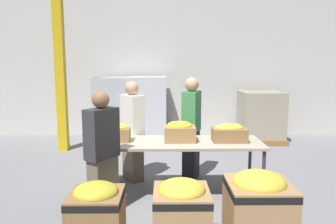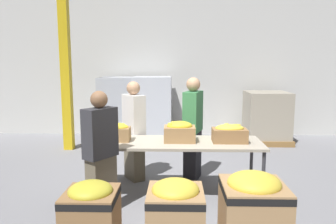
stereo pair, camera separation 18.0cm
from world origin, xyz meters
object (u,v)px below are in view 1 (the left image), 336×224
at_px(banana_box_0, 115,132).
at_px(donation_bin_1, 181,215).
at_px(volunteer_2, 191,129).
at_px(support_pillar, 60,61).
at_px(volunteer_1, 102,155).
at_px(pallet_stack_2, 114,109).
at_px(banana_box_1, 180,131).
at_px(banana_box_2, 229,133).
at_px(pallet_stack_0, 148,109).
at_px(pallet_stack_1, 260,117).
at_px(sorting_table, 176,145).
at_px(donation_bin_2, 258,211).
at_px(volunteer_0, 133,132).
at_px(donation_bin_0, 97,217).

height_order(banana_box_0, donation_bin_1, banana_box_0).
relative_size(volunteer_2, support_pillar, 0.43).
bearing_deg(volunteer_1, pallet_stack_2, 41.60).
height_order(banana_box_1, support_pillar, support_pillar).
bearing_deg(banana_box_2, volunteer_2, 125.82).
relative_size(pallet_stack_0, pallet_stack_1, 1.29).
height_order(sorting_table, banana_box_2, banana_box_2).
bearing_deg(sorting_table, donation_bin_2, -63.20).
bearing_deg(sorting_table, volunteer_0, 137.40).
xyz_separation_m(sorting_table, banana_box_2, (0.79, -0.01, 0.18)).
bearing_deg(donation_bin_0, pallet_stack_2, 96.67).
bearing_deg(pallet_stack_1, banana_box_2, -113.37).
height_order(banana_box_0, pallet_stack_1, pallet_stack_1).
bearing_deg(pallet_stack_2, volunteer_0, -75.47).
height_order(banana_box_1, volunteer_1, volunteer_1).
height_order(donation_bin_1, pallet_stack_2, pallet_stack_2).
relative_size(banana_box_2, volunteer_2, 0.29).
bearing_deg(donation_bin_0, banana_box_1, 59.80).
bearing_deg(banana_box_0, donation_bin_2, -43.23).
bearing_deg(donation_bin_1, sorting_table, 90.26).
distance_m(sorting_table, support_pillar, 3.76).
relative_size(banana_box_2, pallet_stack_1, 0.40).
bearing_deg(donation_bin_1, support_pillar, 120.80).
distance_m(donation_bin_1, donation_bin_2, 0.78).
distance_m(banana_box_0, volunteer_1, 0.71).
bearing_deg(volunteer_1, donation_bin_1, -98.03).
xyz_separation_m(banana_box_0, banana_box_2, (1.68, -0.02, -0.00)).
xyz_separation_m(banana_box_2, donation_bin_0, (-1.64, -1.56, -0.54)).
xyz_separation_m(banana_box_2, donation_bin_1, (-0.78, -1.56, -0.52)).
xyz_separation_m(donation_bin_2, pallet_stack_1, (1.45, 4.93, 0.15)).
distance_m(sorting_table, volunteer_2, 0.75).
bearing_deg(volunteer_2, pallet_stack_0, -144.69).
relative_size(banana_box_1, pallet_stack_2, 0.28).
xyz_separation_m(donation_bin_0, pallet_stack_2, (-0.60, 5.13, 0.38)).
bearing_deg(volunteer_2, volunteer_1, -24.24).
distance_m(pallet_stack_0, pallet_stack_1, 2.85).
relative_size(sorting_table, pallet_stack_2, 1.58).
height_order(donation_bin_0, donation_bin_1, donation_bin_1).
bearing_deg(support_pillar, banana_box_2, -38.40).
xyz_separation_m(donation_bin_0, donation_bin_1, (0.86, -0.00, 0.01)).
relative_size(volunteer_1, donation_bin_2, 1.83).
bearing_deg(support_pillar, donation_bin_1, -59.20).
height_order(volunteer_0, pallet_stack_1, volunteer_0).
bearing_deg(banana_box_1, pallet_stack_1, 56.93).
xyz_separation_m(banana_box_1, volunteer_0, (-0.76, 0.63, -0.14)).
bearing_deg(pallet_stack_0, volunteer_1, -94.86).
bearing_deg(volunteer_2, volunteer_0, -69.25).
distance_m(volunteer_1, volunteer_2, 1.84).
distance_m(banana_box_0, pallet_stack_1, 4.60).
bearing_deg(banana_box_1, pallet_stack_2, 113.06).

